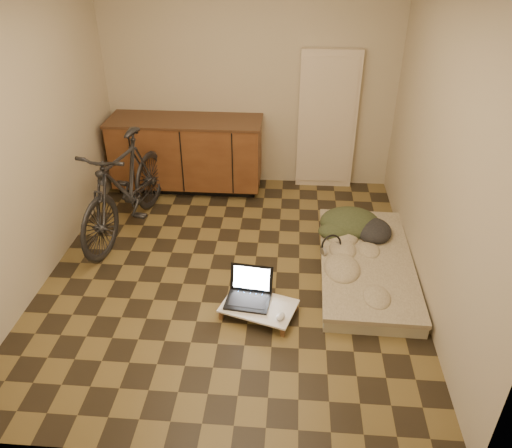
# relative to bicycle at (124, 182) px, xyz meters

# --- Properties ---
(room_shell) EXTENTS (3.50, 4.00, 2.60)m
(room_shell) POSITION_rel_bicycle_xyz_m (1.20, -0.65, 0.71)
(room_shell) COLOR brown
(room_shell) RESTS_ON ground
(cabinets) EXTENTS (1.84, 0.62, 0.91)m
(cabinets) POSITION_rel_bicycle_xyz_m (0.45, 1.05, -0.12)
(cabinets) COLOR black
(cabinets) RESTS_ON ground
(appliance_panel) EXTENTS (0.70, 0.10, 1.70)m
(appliance_panel) POSITION_rel_bicycle_xyz_m (2.15, 1.29, 0.26)
(appliance_panel) COLOR beige
(appliance_panel) RESTS_ON ground
(bicycle) EXTENTS (0.88, 1.89, 1.18)m
(bicycle) POSITION_rel_bicycle_xyz_m (0.00, 0.00, 0.00)
(bicycle) COLOR black
(bicycle) RESTS_ON ground
(futon) EXTENTS (0.91, 1.83, 0.16)m
(futon) POSITION_rel_bicycle_xyz_m (2.50, -0.56, -0.51)
(futon) COLOR #B2AB8E
(futon) RESTS_ON ground
(clothing_pile) EXTENTS (0.67, 0.57, 0.27)m
(clothing_pile) POSITION_rel_bicycle_xyz_m (2.44, -0.04, -0.30)
(clothing_pile) COLOR #313A22
(clothing_pile) RESTS_ON futon
(headphones) EXTENTS (0.31, 0.30, 0.16)m
(headphones) POSITION_rel_bicycle_xyz_m (2.16, -0.47, -0.35)
(headphones) COLOR black
(headphones) RESTS_ON futon
(lap_desk) EXTENTS (0.71, 0.56, 0.10)m
(lap_desk) POSITION_rel_bicycle_xyz_m (1.51, -1.27, -0.50)
(lap_desk) COLOR brown
(lap_desk) RESTS_ON ground
(laptop) EXTENTS (0.41, 0.38, 0.26)m
(laptop) POSITION_rel_bicycle_xyz_m (1.42, -1.18, -0.43)
(laptop) COLOR black
(laptop) RESTS_ON lap_desk
(mouse) EXTENTS (0.10, 0.12, 0.04)m
(mouse) POSITION_rel_bicycle_xyz_m (1.70, -1.42, -0.47)
(mouse) COLOR silver
(mouse) RESTS_ON lap_desk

